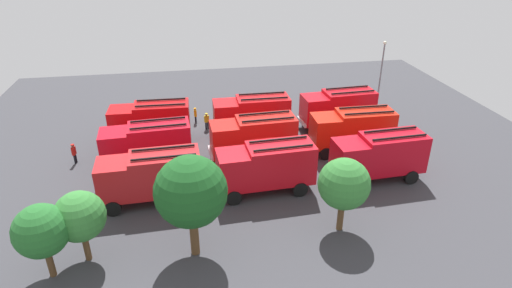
{
  "coord_description": "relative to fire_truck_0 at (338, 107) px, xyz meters",
  "views": [
    {
      "loc": [
        5.4,
        31.15,
        17.27
      ],
      "look_at": [
        0.0,
        0.0,
        1.4
      ],
      "focal_mm": 29.69,
      "sensor_mm": 36.0,
      "label": 1
    }
  ],
  "objects": [
    {
      "name": "fire_truck_5",
      "position": [
        17.77,
        4.86,
        0.0
      ],
      "size": [
        7.33,
        3.08,
        3.88
      ],
      "rotation": [
        0.0,
        0.0,
        0.06
      ],
      "color": "red",
      "rests_on": "ground"
    },
    {
      "name": "firefighter_1",
      "position": [
        23.88,
        3.16,
        -1.18
      ],
      "size": [
        0.3,
        0.45,
        1.73
      ],
      "rotation": [
        0.0,
        0.0,
        6.15
      ],
      "color": "black",
      "rests_on": "ground"
    },
    {
      "name": "traffic_cone_2",
      "position": [
        16.21,
        -2.61,
        -1.83
      ],
      "size": [
        0.46,
        0.46,
        0.65
      ],
      "primitive_type": "cone",
      "color": "#F2600C",
      "rests_on": "ground"
    },
    {
      "name": "fire_truck_7",
      "position": [
        9.05,
        10.05,
        0.0
      ],
      "size": [
        7.32,
        3.07,
        3.88
      ],
      "rotation": [
        0.0,
        0.0,
        0.05
      ],
      "color": "red",
      "rests_on": "ground"
    },
    {
      "name": "fire_truck_6",
      "position": [
        0.26,
        9.85,
        0.0
      ],
      "size": [
        7.31,
        3.05,
        3.88
      ],
      "rotation": [
        0.0,
        0.0,
        0.05
      ],
      "color": "red",
      "rests_on": "ground"
    },
    {
      "name": "fire_truck_3",
      "position": [
        0.49,
        4.99,
        0.0
      ],
      "size": [
        7.24,
        2.85,
        3.88
      ],
      "rotation": [
        0.0,
        0.0,
        -0.02
      ],
      "color": "red",
      "rests_on": "ground"
    },
    {
      "name": "tree_0",
      "position": [
        5.22,
        15.3,
        1.24
      ],
      "size": [
        3.26,
        3.26,
        5.05
      ],
      "color": "brown",
      "rests_on": "ground"
    },
    {
      "name": "firefighter_3",
      "position": [
        12.62,
        -1.76,
        -1.23
      ],
      "size": [
        0.48,
        0.41,
        1.65
      ],
      "rotation": [
        0.0,
        0.0,
        5.2
      ],
      "color": "black",
      "rests_on": "ground"
    },
    {
      "name": "lamppost",
      "position": [
        -6.02,
        -4.12,
        2.1
      ],
      "size": [
        0.36,
        0.36,
        7.34
      ],
      "color": "slate",
      "rests_on": "ground"
    },
    {
      "name": "tree_2",
      "position": [
        20.76,
        15.48,
        0.89
      ],
      "size": [
        2.91,
        2.91,
        4.52
      ],
      "color": "brown",
      "rests_on": "ground"
    },
    {
      "name": "tree_1",
      "position": [
        14.53,
        16.02,
        2.18
      ],
      "size": [
        4.15,
        4.15,
        6.44
      ],
      "color": "brown",
      "rests_on": "ground"
    },
    {
      "name": "ground_plane",
      "position": [
        8.93,
        5.02,
        -2.15
      ],
      "size": [
        54.05,
        54.05,
        0.0
      ],
      "primitive_type": "plane",
      "color": "#38383D"
    },
    {
      "name": "fire_truck_0",
      "position": [
        0.0,
        0.0,
        0.0
      ],
      "size": [
        7.32,
        3.07,
        3.88
      ],
      "rotation": [
        0.0,
        0.0,
        0.05
      ],
      "color": "red",
      "rests_on": "ground"
    },
    {
      "name": "fire_truck_4",
      "position": [
        9.12,
        4.98,
        0.0
      ],
      "size": [
        7.3,
        3.02,
        3.88
      ],
      "rotation": [
        0.0,
        0.0,
        0.05
      ],
      "color": "red",
      "rests_on": "ground"
    },
    {
      "name": "firefighter_2",
      "position": [
        21.12,
        7.24,
        -1.23
      ],
      "size": [
        0.48,
        0.42,
        1.66
      ],
      "rotation": [
        0.0,
        0.0,
        4.18
      ],
      "color": "black",
      "rests_on": "ground"
    },
    {
      "name": "firefighter_4",
      "position": [
        21.86,
        2.42,
        -1.13
      ],
      "size": [
        0.39,
        0.48,
        1.8
      ],
      "rotation": [
        0.0,
        0.0,
        2.73
      ],
      "color": "black",
      "rests_on": "ground"
    },
    {
      "name": "tree_3",
      "position": [
        22.49,
        16.53,
        0.93
      ],
      "size": [
        2.95,
        2.95,
        4.58
      ],
      "color": "brown",
      "rests_on": "ground"
    },
    {
      "name": "fire_truck_1",
      "position": [
        8.49,
        0.18,
        0.0
      ],
      "size": [
        7.22,
        2.79,
        3.88
      ],
      "rotation": [
        0.0,
        0.0,
        -0.01
      ],
      "color": "red",
      "rests_on": "ground"
    },
    {
      "name": "traffic_cone_1",
      "position": [
        2.74,
        2.64,
        -1.8
      ],
      "size": [
        0.5,
        0.5,
        0.71
      ],
      "primitive_type": "cone",
      "color": "#F2600C",
      "rests_on": "ground"
    },
    {
      "name": "fire_truck_8",
      "position": [
        17.24,
        9.99,
        0.0
      ],
      "size": [
        7.29,
        2.97,
        3.88
      ],
      "rotation": [
        0.0,
        0.0,
        0.04
      ],
      "color": "red",
      "rests_on": "ground"
    },
    {
      "name": "firefighter_0",
      "position": [
        13.63,
        -3.48,
        -1.27
      ],
      "size": [
        0.26,
        0.43,
        1.6
      ],
      "rotation": [
        0.0,
        0.0,
        3.19
      ],
      "color": "black",
      "rests_on": "ground"
    },
    {
      "name": "fire_truck_2",
      "position": [
        17.7,
        0.2,
        0.0
      ],
      "size": [
        7.27,
        2.93,
        3.88
      ],
      "rotation": [
        0.0,
        0.0,
        -0.03
      ],
      "color": "#BD0B0E",
      "rests_on": "ground"
    },
    {
      "name": "traffic_cone_0",
      "position": [
        15.45,
        -2.77,
        -1.84
      ],
      "size": [
        0.44,
        0.44,
        0.63
      ],
      "primitive_type": "cone",
      "color": "#F2600C",
      "rests_on": "ground"
    }
  ]
}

